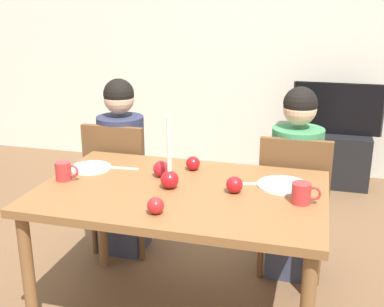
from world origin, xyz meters
The scene contains 19 objects.
back_wall centered at (0.00, 2.60, 1.30)m, with size 6.40×0.10×2.60m, color beige.
dining_table centered at (0.00, 0.00, 0.67)m, with size 1.40×0.90×0.75m.
chair_left centered at (-0.60, 0.61, 0.51)m, with size 0.40×0.40×0.90m.
chair_right centered at (0.52, 0.61, 0.51)m, with size 0.40×0.40×0.90m.
person_left_child centered at (-0.60, 0.64, 0.57)m, with size 0.30×0.30×1.17m.
person_right_child centered at (0.52, 0.64, 0.57)m, with size 0.30×0.30×1.17m.
tv_stand centered at (0.78, 2.30, 0.24)m, with size 0.64×0.40×0.48m, color black.
tv centered at (0.78, 2.30, 0.71)m, with size 0.79×0.05×0.46m.
candle_centerpiece centered at (-0.06, -0.01, 0.82)m, with size 0.09×0.09×0.36m.
plate_left centered at (-0.56, 0.15, 0.76)m, with size 0.22×0.22×0.01m, color white.
plate_right centered at (0.48, 0.16, 0.76)m, with size 0.26×0.26×0.01m, color white.
mug_left centered at (-0.61, -0.04, 0.80)m, with size 0.13×0.08×0.10m.
mug_right centered at (0.58, -0.02, 0.80)m, with size 0.13×0.09×0.10m.
fork_left centered at (-0.39, 0.20, 0.75)m, with size 0.18×0.01×0.01m, color silver.
fork_right centered at (0.31, 0.14, 0.75)m, with size 0.18×0.01×0.01m, color silver.
apple_near_candle centered at (-0.02, 0.28, 0.79)m, with size 0.08×0.08×0.08m, color red.
apple_by_left_plate centered at (-0.02, -0.30, 0.79)m, with size 0.08×0.08×0.08m, color red.
apple_by_right_mug centered at (-0.15, 0.14, 0.79)m, with size 0.08×0.08×0.08m, color #B31721.
apple_far_edge centered at (0.26, 0.02, 0.79)m, with size 0.08×0.08×0.08m, color red.
Camera 1 is at (0.62, -2.08, 1.63)m, focal length 44.63 mm.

